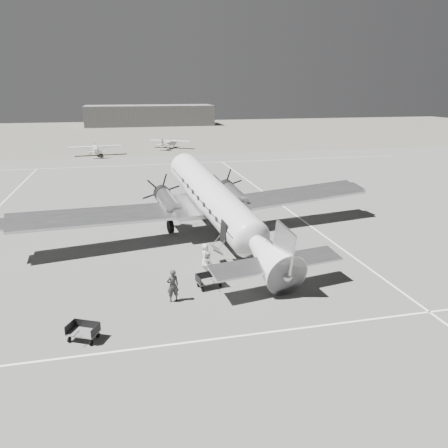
{
  "coord_description": "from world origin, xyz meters",
  "views": [
    {
      "loc": [
        -4.48,
        -33.11,
        12.29
      ],
      "look_at": [
        2.74,
        -1.75,
        2.2
      ],
      "focal_mm": 35.0,
      "sensor_mm": 36.0,
      "label": 1
    }
  ],
  "objects": [
    {
      "name": "hangar_main",
      "position": [
        5.0,
        120.0,
        3.3
      ],
      "size": [
        42.0,
        14.0,
        6.6
      ],
      "color": "#5C5C5C",
      "rests_on": "ground"
    },
    {
      "name": "baggage_cart_near",
      "position": [
        0.32,
        -7.98,
        0.47
      ],
      "size": [
        1.85,
        1.48,
        0.93
      ],
      "primitive_type": null,
      "rotation": [
        0.0,
        0.0,
        0.21
      ],
      "color": "#5A5A5A",
      "rests_on": "ground"
    },
    {
      "name": "taxi_line_near",
      "position": [
        0.0,
        -14.0,
        0.01
      ],
      "size": [
        60.0,
        0.15,
        0.01
      ],
      "primitive_type": "cube",
      "color": "white",
      "rests_on": "ground"
    },
    {
      "name": "ground",
      "position": [
        0.0,
        0.0,
        0.0
      ],
      "size": [
        260.0,
        260.0,
        0.0
      ],
      "primitive_type": "plane",
      "color": "#626260",
      "rests_on": "ground"
    },
    {
      "name": "dc3_airliner",
      "position": [
        2.74,
        0.25,
        3.08
      ],
      "size": [
        35.81,
        27.84,
        6.16
      ],
      "primitive_type": null,
      "rotation": [
        0.0,
        0.0,
        0.18
      ],
      "color": "silver",
      "rests_on": "ground"
    },
    {
      "name": "baggage_cart_far",
      "position": [
        -7.08,
        -12.56,
        0.45
      ],
      "size": [
        1.91,
        1.71,
        0.89
      ],
      "primitive_type": null,
      "rotation": [
        0.0,
        0.0,
        -0.46
      ],
      "color": "#5A5A5A",
      "rests_on": "ground"
    },
    {
      "name": "light_plane_right",
      "position": [
        5.07,
        59.57,
        0.95
      ],
      "size": [
        11.7,
        11.07,
        1.91
      ],
      "primitive_type": null,
      "rotation": [
        0.0,
        0.0,
        -0.53
      ],
      "color": "silver",
      "rests_on": "ground"
    },
    {
      "name": "light_plane_left",
      "position": [
        -9.49,
        52.46,
        1.0
      ],
      "size": [
        10.48,
        8.88,
        2.01
      ],
      "primitive_type": null,
      "rotation": [
        0.0,
        0.0,
        0.11
      ],
      "color": "silver",
      "rests_on": "ground"
    },
    {
      "name": "taxi_line_horizon",
      "position": [
        0.0,
        40.0,
        0.01
      ],
      "size": [
        90.0,
        0.15,
        0.01
      ],
      "primitive_type": "cube",
      "color": "white",
      "rests_on": "ground"
    },
    {
      "name": "ramp_agent",
      "position": [
        0.68,
        -5.96,
        0.82
      ],
      "size": [
        0.66,
        0.83,
        1.64
      ],
      "primitive_type": "imported",
      "rotation": [
        0.0,
        0.0,
        1.51
      ],
      "color": "#B8B8B5",
      "rests_on": "ground"
    },
    {
      "name": "passenger",
      "position": [
        0.71,
        -4.67,
        0.88
      ],
      "size": [
        0.82,
        1.0,
        1.76
      ],
      "primitive_type": "imported",
      "rotation": [
        0.0,
        0.0,
        1.22
      ],
      "color": "silver",
      "rests_on": "ground"
    },
    {
      "name": "taxi_line_right",
      "position": [
        12.0,
        0.0,
        0.01
      ],
      "size": [
        0.15,
        80.0,
        0.01
      ],
      "primitive_type": "cube",
      "color": "white",
      "rests_on": "ground"
    },
    {
      "name": "grass_infield",
      "position": [
        0.0,
        95.0,
        0.0
      ],
      "size": [
        260.0,
        90.0,
        0.01
      ],
      "primitive_type": "cube",
      "color": "#575549",
      "rests_on": "ground"
    },
    {
      "name": "ground_crew",
      "position": [
        -2.15,
        -9.35,
        1.02
      ],
      "size": [
        0.83,
        0.63,
        2.05
      ],
      "primitive_type": "imported",
      "rotation": [
        0.0,
        0.0,
        3.35
      ],
      "color": "#323232",
      "rests_on": "ground"
    }
  ]
}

